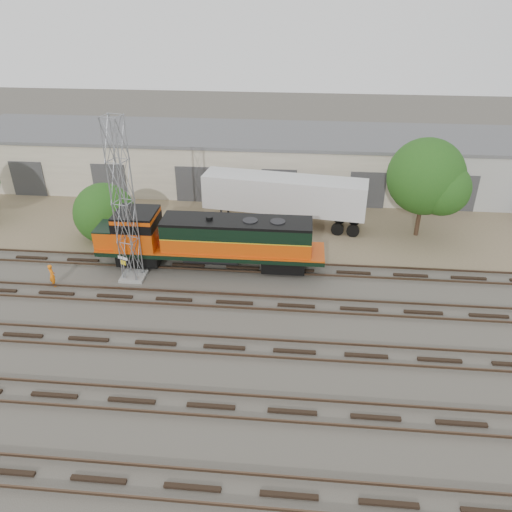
# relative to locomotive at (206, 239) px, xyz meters

# --- Properties ---
(ground) EXTENTS (140.00, 140.00, 0.00)m
(ground) POSITION_rel_locomotive_xyz_m (2.55, -6.00, -2.26)
(ground) COLOR #47423A
(ground) RESTS_ON ground
(dirt_strip) EXTENTS (80.00, 16.00, 0.02)m
(dirt_strip) POSITION_rel_locomotive_xyz_m (2.55, 9.00, -2.25)
(dirt_strip) COLOR #726047
(dirt_strip) RESTS_ON ground
(tracks) EXTENTS (80.00, 20.40, 0.28)m
(tracks) POSITION_rel_locomotive_xyz_m (2.55, -9.00, -2.18)
(tracks) COLOR black
(tracks) RESTS_ON ground
(warehouse) EXTENTS (58.40, 10.40, 5.30)m
(warehouse) POSITION_rel_locomotive_xyz_m (2.60, 16.98, 0.39)
(warehouse) COLOR beige
(warehouse) RESTS_ON ground
(locomotive) EXTENTS (16.28, 2.86, 3.91)m
(locomotive) POSITION_rel_locomotive_xyz_m (0.00, 0.00, 0.00)
(locomotive) COLOR black
(locomotive) RESTS_ON tracks
(signal_tower) EXTENTS (1.67, 1.67, 11.32)m
(signal_tower) POSITION_rel_locomotive_xyz_m (-4.95, -1.98, 3.25)
(signal_tower) COLOR gray
(signal_tower) RESTS_ON ground
(sign_post) EXTENTS (0.75, 0.33, 1.94)m
(sign_post) POSITION_rel_locomotive_xyz_m (-5.36, -2.44, -0.90)
(sign_post) COLOR gray
(sign_post) RESTS_ON ground
(worker) EXTENTS (0.71, 0.70, 1.66)m
(worker) POSITION_rel_locomotive_xyz_m (-10.06, -3.51, -1.43)
(worker) COLOR orange
(worker) RESTS_ON ground
(semi_trailer) EXTENTS (13.81, 4.53, 4.17)m
(semi_trailer) POSITION_rel_locomotive_xyz_m (5.50, 7.79, 0.37)
(semi_trailer) COLOR silver
(semi_trailer) RESTS_ON ground
(tree_mid) EXTENTS (5.07, 4.83, 4.83)m
(tree_mid) POSITION_rel_locomotive_xyz_m (-8.70, 3.79, -0.26)
(tree_mid) COLOR #382619
(tree_mid) RESTS_ON ground
(tree_east) EXTENTS (6.25, 5.96, 8.04)m
(tree_east) POSITION_rel_locomotive_xyz_m (16.44, 6.43, 2.65)
(tree_east) COLOR #382619
(tree_east) RESTS_ON ground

